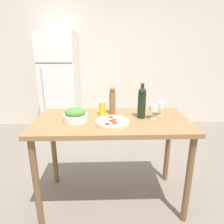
{
  "coord_description": "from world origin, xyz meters",
  "views": [
    {
      "loc": [
        -0.06,
        -1.74,
        1.51
      ],
      "look_at": [
        0.0,
        0.04,
        0.95
      ],
      "focal_mm": 32.0,
      "sensor_mm": 36.0,
      "label": 1
    }
  ],
  "objects_px": {
    "wine_glass_near": "(153,109)",
    "homemade_pizza": "(113,122)",
    "pepper_mill": "(112,101)",
    "salad_bowl": "(75,115)",
    "refrigerator": "(60,84)",
    "wine_glass_far": "(160,106)",
    "wine_bottle": "(142,102)",
    "salt_canister": "(102,108)"
  },
  "relations": [
    {
      "from": "wine_glass_near",
      "to": "homemade_pizza",
      "type": "height_order",
      "value": "wine_glass_near"
    },
    {
      "from": "pepper_mill",
      "to": "salad_bowl",
      "type": "bearing_deg",
      "value": -150.37
    },
    {
      "from": "pepper_mill",
      "to": "homemade_pizza",
      "type": "bearing_deg",
      "value": -91.55
    },
    {
      "from": "refrigerator",
      "to": "salad_bowl",
      "type": "xyz_separation_m",
      "value": [
        0.55,
        -1.92,
        0.04
      ]
    },
    {
      "from": "refrigerator",
      "to": "pepper_mill",
      "type": "bearing_deg",
      "value": -62.73
    },
    {
      "from": "wine_glass_near",
      "to": "wine_glass_far",
      "type": "bearing_deg",
      "value": 44.6
    },
    {
      "from": "homemade_pizza",
      "to": "wine_glass_far",
      "type": "bearing_deg",
      "value": 23.98
    },
    {
      "from": "refrigerator",
      "to": "wine_glass_far",
      "type": "distance_m",
      "value": 2.25
    },
    {
      "from": "wine_bottle",
      "to": "homemade_pizza",
      "type": "height_order",
      "value": "wine_bottle"
    },
    {
      "from": "wine_glass_near",
      "to": "pepper_mill",
      "type": "height_order",
      "value": "pepper_mill"
    },
    {
      "from": "wine_bottle",
      "to": "homemade_pizza",
      "type": "relative_size",
      "value": 1.09
    },
    {
      "from": "wine_glass_near",
      "to": "salt_canister",
      "type": "height_order",
      "value": "salt_canister"
    },
    {
      "from": "wine_bottle",
      "to": "wine_glass_far",
      "type": "relative_size",
      "value": 2.45
    },
    {
      "from": "wine_glass_near",
      "to": "salt_canister",
      "type": "relative_size",
      "value": 0.96
    },
    {
      "from": "pepper_mill",
      "to": "homemade_pizza",
      "type": "relative_size",
      "value": 0.91
    },
    {
      "from": "refrigerator",
      "to": "salad_bowl",
      "type": "bearing_deg",
      "value": -73.99
    },
    {
      "from": "wine_glass_far",
      "to": "pepper_mill",
      "type": "height_order",
      "value": "pepper_mill"
    },
    {
      "from": "wine_glass_far",
      "to": "refrigerator",
      "type": "bearing_deg",
      "value": 126.93
    },
    {
      "from": "salad_bowl",
      "to": "homemade_pizza",
      "type": "bearing_deg",
      "value": -14.05
    },
    {
      "from": "homemade_pizza",
      "to": "salad_bowl",
      "type": "bearing_deg",
      "value": 165.95
    },
    {
      "from": "salad_bowl",
      "to": "homemade_pizza",
      "type": "distance_m",
      "value": 0.34
    },
    {
      "from": "pepper_mill",
      "to": "homemade_pizza",
      "type": "xyz_separation_m",
      "value": [
        -0.01,
        -0.28,
        -0.11
      ]
    },
    {
      "from": "pepper_mill",
      "to": "wine_glass_near",
      "type": "bearing_deg",
      "value": -22.07
    },
    {
      "from": "wine_glass_near",
      "to": "pepper_mill",
      "type": "relative_size",
      "value": 0.49
    },
    {
      "from": "wine_glass_far",
      "to": "salad_bowl",
      "type": "bearing_deg",
      "value": -171.13
    },
    {
      "from": "wine_glass_far",
      "to": "pepper_mill",
      "type": "xyz_separation_m",
      "value": [
        -0.46,
        0.07,
        0.03
      ]
    },
    {
      "from": "salt_canister",
      "to": "salad_bowl",
      "type": "bearing_deg",
      "value": -144.47
    },
    {
      "from": "wine_glass_near",
      "to": "salt_canister",
      "type": "xyz_separation_m",
      "value": [
        -0.48,
        0.13,
        -0.03
      ]
    },
    {
      "from": "wine_bottle",
      "to": "homemade_pizza",
      "type": "bearing_deg",
      "value": -150.69
    },
    {
      "from": "wine_glass_far",
      "to": "salt_canister",
      "type": "xyz_separation_m",
      "value": [
        -0.56,
        0.05,
        -0.03
      ]
    },
    {
      "from": "wine_bottle",
      "to": "wine_glass_far",
      "type": "xyz_separation_m",
      "value": [
        0.19,
        0.05,
        -0.05
      ]
    },
    {
      "from": "salt_canister",
      "to": "pepper_mill",
      "type": "bearing_deg",
      "value": 12.76
    },
    {
      "from": "refrigerator",
      "to": "wine_glass_far",
      "type": "height_order",
      "value": "refrigerator"
    },
    {
      "from": "homemade_pizza",
      "to": "salt_canister",
      "type": "relative_size",
      "value": 2.15
    },
    {
      "from": "refrigerator",
      "to": "wine_glass_far",
      "type": "relative_size",
      "value": 13.54
    },
    {
      "from": "refrigerator",
      "to": "wine_glass_near",
      "type": "distance_m",
      "value": 2.27
    },
    {
      "from": "refrigerator",
      "to": "wine_glass_near",
      "type": "xyz_separation_m",
      "value": [
        1.27,
        -1.88,
        0.09
      ]
    },
    {
      "from": "wine_bottle",
      "to": "salad_bowl",
      "type": "xyz_separation_m",
      "value": [
        -0.61,
        -0.07,
        -0.1
      ]
    },
    {
      "from": "pepper_mill",
      "to": "wine_glass_far",
      "type": "bearing_deg",
      "value": -8.46
    },
    {
      "from": "wine_glass_far",
      "to": "pepper_mill",
      "type": "distance_m",
      "value": 0.47
    },
    {
      "from": "wine_glass_far",
      "to": "pepper_mill",
      "type": "relative_size",
      "value": 0.49
    },
    {
      "from": "salad_bowl",
      "to": "pepper_mill",
      "type": "bearing_deg",
      "value": 29.63
    }
  ]
}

